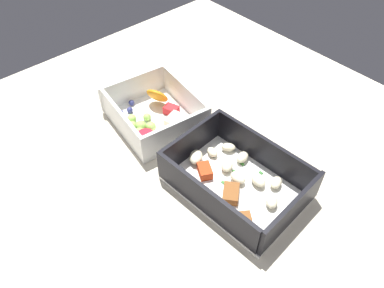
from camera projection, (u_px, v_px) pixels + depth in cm
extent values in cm
cube|color=beige|center=(191.00, 151.00, 63.87)|extent=(80.00, 80.00, 2.00)
cube|color=white|center=(235.00, 187.00, 56.87)|extent=(20.24, 14.87, 0.60)
cube|color=black|center=(291.00, 213.00, 50.13)|extent=(1.48, 13.65, 5.37)
cube|color=black|center=(191.00, 142.00, 59.31)|extent=(1.48, 13.65, 5.37)
cube|color=black|center=(206.00, 201.00, 51.49)|extent=(18.20, 1.77, 5.37)
cube|color=black|center=(264.00, 151.00, 57.95)|extent=(18.20, 1.77, 5.37)
ellipsoid|color=beige|center=(212.00, 152.00, 60.52)|extent=(2.35, 1.87, 1.05)
ellipsoid|color=beige|center=(239.00, 177.00, 56.72)|extent=(2.57, 1.81, 1.29)
ellipsoid|color=beige|center=(276.00, 183.00, 56.07)|extent=(2.31, 2.74, 1.17)
ellipsoid|color=beige|center=(242.00, 157.00, 59.60)|extent=(2.24, 2.75, 1.20)
ellipsoid|color=beige|center=(272.00, 201.00, 53.65)|extent=(2.84, 2.94, 1.21)
ellipsoid|color=beige|center=(196.00, 157.00, 59.37)|extent=(3.41, 3.57, 1.46)
ellipsoid|color=beige|center=(227.00, 165.00, 58.31)|extent=(3.01, 3.18, 1.30)
ellipsoid|color=beige|center=(258.00, 180.00, 56.25)|extent=(2.89, 2.30, 1.28)
ellipsoid|color=beige|center=(228.00, 147.00, 61.18)|extent=(2.75, 2.70, 1.14)
cube|color=brown|center=(231.00, 193.00, 54.88)|extent=(3.91, 4.07, 1.30)
cube|color=red|center=(205.00, 171.00, 57.76)|extent=(3.38, 3.01, 1.48)
cube|color=brown|center=(238.00, 219.00, 51.83)|extent=(3.42, 3.86, 1.34)
cube|color=#387A33|center=(234.00, 171.00, 58.51)|extent=(0.60, 0.40, 0.20)
cube|color=#387A33|center=(242.00, 164.00, 59.56)|extent=(0.60, 0.40, 0.20)
cube|color=#387A33|center=(223.00, 182.00, 56.99)|extent=(0.60, 0.40, 0.20)
cube|color=#387A33|center=(261.00, 173.00, 58.31)|extent=(0.60, 0.40, 0.20)
cube|color=white|center=(156.00, 121.00, 67.25)|extent=(17.06, 15.26, 0.60)
cube|color=white|center=(177.00, 133.00, 60.97)|extent=(2.44, 13.20, 5.00)
cube|color=white|center=(135.00, 87.00, 69.51)|extent=(2.44, 13.20, 5.00)
cube|color=white|center=(122.00, 122.00, 62.80)|extent=(14.11, 2.57, 5.00)
cube|color=white|center=(185.00, 96.00, 67.68)|extent=(14.11, 2.57, 5.00)
ellipsoid|color=orange|center=(157.00, 96.00, 68.16)|extent=(5.16, 4.75, 4.27)
cube|color=red|center=(171.00, 110.00, 67.68)|extent=(2.99, 2.62, 1.50)
cube|color=#F4EACC|center=(175.00, 121.00, 65.27)|extent=(3.21, 3.76, 1.93)
sphere|color=#9ECC60|center=(132.00, 126.00, 64.72)|extent=(1.62, 1.62, 1.62)
sphere|color=#9ECC60|center=(132.00, 119.00, 65.95)|extent=(1.64, 1.64, 1.64)
sphere|color=#9ECC60|center=(151.00, 127.00, 64.44)|extent=(1.77, 1.77, 1.77)
sphere|color=#9ECC60|center=(147.00, 117.00, 66.41)|extent=(1.42, 1.42, 1.42)
sphere|color=#9ECC60|center=(141.00, 126.00, 64.56)|extent=(1.86, 1.86, 1.86)
sphere|color=#9ECC60|center=(140.00, 133.00, 63.27)|extent=(1.88, 1.88, 1.88)
cone|color=red|center=(146.00, 139.00, 62.07)|extent=(2.79, 2.79, 2.23)
sphere|color=navy|center=(130.00, 110.00, 67.97)|extent=(1.11, 1.11, 1.11)
sphere|color=navy|center=(121.00, 113.00, 67.59)|extent=(0.95, 0.95, 0.95)
sphere|color=navy|center=(131.00, 103.00, 69.43)|extent=(1.08, 1.08, 1.08)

